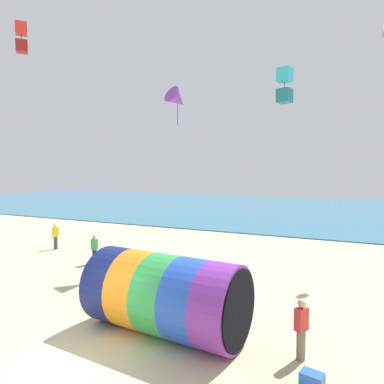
{
  "coord_description": "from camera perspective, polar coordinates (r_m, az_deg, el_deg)",
  "views": [
    {
      "loc": [
        6.64,
        -6.74,
        5.11
      ],
      "look_at": [
        1.48,
        4.4,
        4.34
      ],
      "focal_mm": 32.0,
      "sensor_mm": 36.0,
      "label": 1
    }
  ],
  "objects": [
    {
      "name": "kite_purple_delta",
      "position": [
        19.45,
        -2.44,
        15.15
      ],
      "size": [
        1.44,
        1.65,
        2.07
      ],
      "color": "purple"
    },
    {
      "name": "giant_inflatable_tube",
      "position": [
        11.17,
        -4.38,
        -16.65
      ],
      "size": [
        5.17,
        2.92,
        2.49
      ],
      "color": "navy",
      "rests_on": "ground"
    },
    {
      "name": "kite_red_box",
      "position": [
        23.17,
        -26.54,
        22.03
      ],
      "size": [
        0.86,
        0.86,
        1.74
      ],
      "color": "red"
    },
    {
      "name": "bystander_mid_beach",
      "position": [
        19.71,
        -15.96,
        -9.14
      ],
      "size": [
        0.39,
        0.28,
        1.6
      ],
      "color": "black",
      "rests_on": "ground"
    },
    {
      "name": "kite_cyan_box",
      "position": [
        16.33,
        15.18,
        16.77
      ],
      "size": [
        0.7,
        0.7,
        1.62
      ],
      "color": "#2DB2C6"
    },
    {
      "name": "ground_plane",
      "position": [
        10.75,
        -19.09,
        -24.98
      ],
      "size": [
        120.0,
        120.0,
        0.0
      ],
      "primitive_type": "plane",
      "color": "#CCBA8C"
    },
    {
      "name": "bystander_near_water",
      "position": [
        24.06,
        -21.8,
        -6.84
      ],
      "size": [
        0.3,
        0.4,
        1.69
      ],
      "color": "#383D56",
      "rests_on": "ground"
    },
    {
      "name": "cooler_box",
      "position": [
        9.61,
        19.36,
        -27.47
      ],
      "size": [
        0.59,
        0.47,
        0.36
      ],
      "primitive_type": "cube",
      "rotation": [
        0.0,
        0.0,
        2.92
      ],
      "color": "#2659B2",
      "rests_on": "ground"
    },
    {
      "name": "sea",
      "position": [
        47.23,
        16.64,
        -2.71
      ],
      "size": [
        120.0,
        40.0,
        0.1
      ],
      "primitive_type": "cube",
      "color": "teal",
      "rests_on": "ground"
    },
    {
      "name": "kite_handler",
      "position": [
        10.33,
        17.74,
        -20.91
      ],
      "size": [
        0.38,
        0.42,
        1.68
      ],
      "color": "#726651",
      "rests_on": "ground"
    }
  ]
}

